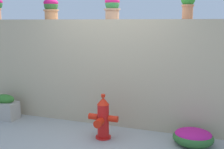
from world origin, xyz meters
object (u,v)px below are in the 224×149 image
Objects in this scene: potted_plant_2 at (112,6)px; flower_bush_left at (193,137)px; fire_hydrant at (103,119)px; planter_box at (5,107)px; potted_plant_1 at (51,7)px; potted_plant_3 at (188,2)px.

flower_bush_left is at bearing -21.04° from potted_plant_2.
potted_plant_2 is 2.04m from fire_hydrant.
fire_hydrant is at bearing -6.77° from planter_box.
potted_plant_3 is at bearing -0.27° from potted_plant_1.
potted_plant_3 reaches higher than planter_box.
potted_plant_2 is 0.93× the size of potted_plant_3.
potted_plant_3 is 2.19m from flower_bush_left.
potted_plant_1 is 0.94× the size of potted_plant_3.
potted_plant_1 is 1.02× the size of potted_plant_2.
potted_plant_2 is at bearing 178.71° from potted_plant_3.
potted_plant_2 is 0.54× the size of fire_hydrant.
potted_plant_1 is 0.65× the size of flower_bush_left.
flower_bush_left is 3.66m from planter_box.
potted_plant_3 is 0.68× the size of flower_bush_left.
potted_plant_3 is (2.62, -0.01, 0.04)m from potted_plant_1.
flower_bush_left is (1.58, -0.61, -2.06)m from potted_plant_2.
potted_plant_2 is 2.66m from flower_bush_left.
potted_plant_3 is at bearing -1.29° from potted_plant_2.
potted_plant_1 is 0.54× the size of fire_hydrant.
potted_plant_2 is 0.63× the size of flower_bush_left.
potted_plant_2 is (1.27, 0.02, -0.01)m from potted_plant_1.
flower_bush_left is at bearing -68.20° from potted_plant_3.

